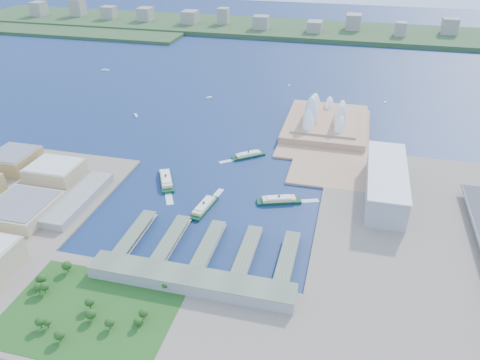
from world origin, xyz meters
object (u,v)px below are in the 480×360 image
(ferry_c, at_px, (204,205))
(ferry_d, at_px, (279,199))
(toaster_building, at_px, (386,183))
(ferry_a, at_px, (166,178))
(opera_house, at_px, (327,110))
(ferry_b, at_px, (249,154))

(ferry_c, relative_size, ferry_d, 1.01)
(toaster_building, distance_m, ferry_c, 226.03)
(toaster_building, xyz_separation_m, ferry_a, (-278.64, -32.96, -14.74))
(toaster_building, xyz_separation_m, ferry_c, (-209.98, -82.25, -15.29))
(opera_house, xyz_separation_m, ferry_c, (-119.98, -282.25, -26.79))
(ferry_a, bearing_deg, ferry_b, 20.98)
(ferry_a, height_order, ferry_d, ferry_a)
(opera_house, height_order, ferry_b, opera_house)
(ferry_d, bearing_deg, opera_house, -27.70)
(ferry_a, xyz_separation_m, ferry_c, (68.66, -49.28, -0.55))
(toaster_building, bearing_deg, ferry_b, 160.94)
(ferry_a, distance_m, ferry_c, 84.52)
(ferry_d, bearing_deg, toaster_building, -89.67)
(ferry_b, xyz_separation_m, ferry_d, (64.51, -110.76, 0.48))
(ferry_a, distance_m, ferry_b, 132.69)
(toaster_building, height_order, ferry_c, toaster_building)
(ferry_b, bearing_deg, ferry_d, -7.60)
(ferry_a, distance_m, ferry_d, 153.89)
(ferry_b, bearing_deg, ferry_c, -45.61)
(opera_house, relative_size, ferry_a, 2.96)
(opera_house, distance_m, toaster_building, 219.62)
(ferry_b, relative_size, ferry_d, 0.91)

